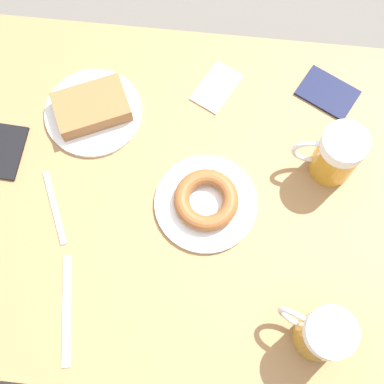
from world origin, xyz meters
TOP-DOWN VIEW (x-y plane):
  - ground_plane at (0.00, 0.00)m, footprint 8.00×8.00m
  - table at (0.00, 0.00)m, footprint 0.81×1.04m
  - plate_with_cake at (0.17, 0.24)m, footprint 0.22×0.22m
  - plate_with_donut at (-0.02, -0.03)m, footprint 0.22×0.22m
  - beer_mug_left at (-0.26, -0.27)m, footprint 0.09×0.13m
  - beer_mug_center at (0.09, -0.28)m, footprint 0.09×0.14m
  - napkin_folded at (0.26, -0.03)m, footprint 0.14×0.12m
  - fork at (-0.06, 0.28)m, footprint 0.16×0.08m
  - knife at (-0.26, 0.22)m, footprint 0.22×0.05m
  - passport_near_edge at (0.06, 0.42)m, footprint 0.13×0.09m
  - passport_far_edge at (0.27, -0.28)m, footprint 0.14×0.15m

SIDE VIEW (x-z plane):
  - ground_plane at x=0.00m, z-range 0.00..0.00m
  - table at x=0.00m, z-range 0.31..1.05m
  - knife at x=-0.26m, z-range 0.74..0.74m
  - fork at x=-0.06m, z-range 0.74..0.75m
  - napkin_folded at x=0.26m, z-range 0.74..0.75m
  - passport_near_edge at x=0.06m, z-range 0.74..0.75m
  - passport_far_edge at x=0.27m, z-range 0.74..0.75m
  - plate_with_donut at x=-0.02m, z-range 0.74..0.78m
  - plate_with_cake at x=0.17m, z-range 0.74..0.79m
  - beer_mug_left at x=-0.26m, z-range 0.74..0.88m
  - beer_mug_center at x=0.09m, z-range 0.74..0.88m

